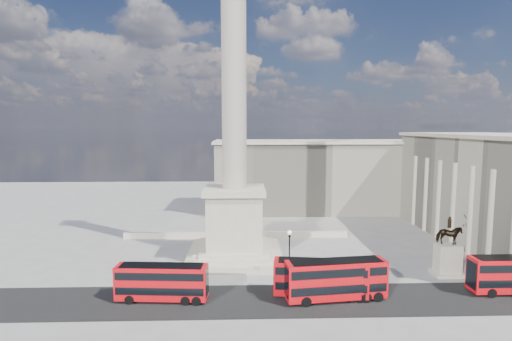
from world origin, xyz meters
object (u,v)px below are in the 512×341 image
at_px(red_bus_b, 321,278).
at_px(equestrian_statue, 448,255).
at_px(nelsons_column, 234,174).
at_px(red_bus_a, 162,282).
at_px(pedestrian_walking, 446,271).
at_px(victorian_lamp, 289,252).
at_px(red_bus_c, 336,279).
at_px(pedestrian_crossing, 376,273).
at_px(pedestrian_standing, 489,277).

distance_m(red_bus_b, equestrian_statue, 19.36).
xyz_separation_m(nelsons_column, red_bus_a, (-7.93, -14.67, -10.71)).
bearing_deg(pedestrian_walking, nelsons_column, 132.73).
height_order(red_bus_a, red_bus_b, red_bus_b).
height_order(victorian_lamp, pedestrian_walking, victorian_lamp).
distance_m(red_bus_c, pedestrian_crossing, 9.14).
bearing_deg(pedestrian_standing, pedestrian_walking, -61.63).
bearing_deg(pedestrian_walking, pedestrian_standing, -59.35).
bearing_deg(pedestrian_crossing, red_bus_b, 107.95).
distance_m(red_bus_c, pedestrian_standing, 20.79).
height_order(red_bus_a, equestrian_statue, equestrian_statue).
bearing_deg(pedestrian_standing, red_bus_b, -24.31).
bearing_deg(pedestrian_crossing, pedestrian_walking, -101.85).
bearing_deg(red_bus_a, victorian_lamp, 22.48).
height_order(nelsons_column, equestrian_statue, nelsons_column).
bearing_deg(pedestrian_standing, equestrian_statue, -73.73).
height_order(equestrian_statue, pedestrian_walking, equestrian_statue).
relative_size(nelsons_column, red_bus_a, 4.73).
xyz_separation_m(red_bus_b, pedestrian_walking, (17.69, 5.49, -1.47)).
bearing_deg(pedestrian_standing, pedestrian_crossing, -40.88).
relative_size(red_bus_a, victorian_lamp, 1.55).
bearing_deg(nelsons_column, red_bus_b, -53.92).
bearing_deg(red_bus_b, victorian_lamp, 132.84).
distance_m(red_bus_c, equestrian_statue, 18.17).
bearing_deg(red_bus_b, nelsons_column, 133.80).
height_order(red_bus_b, red_bus_c, red_bus_c).
bearing_deg(victorian_lamp, red_bus_b, -54.88).
xyz_separation_m(red_bus_a, pedestrian_standing, (40.25, 3.55, -1.28)).
relative_size(red_bus_a, red_bus_b, 0.95).
bearing_deg(equestrian_statue, nelsons_column, 164.64).
relative_size(red_bus_a, pedestrian_crossing, 6.46).
bearing_deg(red_bus_c, nelsons_column, 121.41).
relative_size(victorian_lamp, equestrian_statue, 0.85).
xyz_separation_m(red_bus_c, victorian_lamp, (-4.80, 5.42, 1.53)).
bearing_deg(red_bus_a, equestrian_statue, 14.65).
relative_size(red_bus_c, equestrian_statue, 1.47).
relative_size(victorian_lamp, pedestrian_standing, 3.67).
bearing_deg(red_bus_a, red_bus_b, 5.58).
xyz_separation_m(pedestrian_standing, pedestrian_crossing, (-13.69, 2.07, -0.11)).
height_order(red_bus_c, pedestrian_crossing, red_bus_c).
bearing_deg(victorian_lamp, red_bus_c, -48.45).
distance_m(red_bus_a, red_bus_b, 18.29).
xyz_separation_m(victorian_lamp, equestrian_statue, (21.48, 1.79, -1.22)).
bearing_deg(red_bus_c, pedestrian_crossing, 35.11).
distance_m(nelsons_column, red_bus_b, 20.53).
height_order(red_bus_c, pedestrian_walking, red_bus_c).
relative_size(red_bus_b, victorian_lamp, 1.63).
relative_size(red_bus_c, victorian_lamp, 1.74).
bearing_deg(equestrian_statue, red_bus_a, -169.46).
height_order(equestrian_statue, pedestrian_crossing, equestrian_statue).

